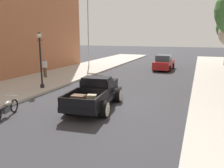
% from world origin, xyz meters
% --- Properties ---
extents(ground_plane, '(140.00, 140.00, 0.00)m').
position_xyz_m(ground_plane, '(0.00, 0.00, 0.00)').
color(ground_plane, '#333338').
extents(sidewalk_left, '(5.50, 64.00, 0.15)m').
position_xyz_m(sidewalk_left, '(-7.25, 0.00, 0.07)').
color(sidewalk_left, '#B7B2A8').
rests_on(sidewalk_left, ground).
extents(hotrod_truck_black, '(2.50, 5.05, 1.58)m').
position_xyz_m(hotrod_truck_black, '(-0.21, -0.64, 0.75)').
color(hotrod_truck_black, black).
rests_on(hotrod_truck_black, ground).
extents(motorcycle_parked, '(0.76, 2.07, 0.93)m').
position_xyz_m(motorcycle_parked, '(-3.39, -3.75, 0.44)').
color(motorcycle_parked, black).
rests_on(motorcycle_parked, ground).
extents(car_background_red, '(1.97, 4.35, 1.65)m').
position_xyz_m(car_background_red, '(1.19, 14.23, 0.77)').
color(car_background_red, '#AD1E1E').
rests_on(car_background_red, ground).
extents(pedestrian_sidewalk_left, '(0.53, 0.22, 1.65)m').
position_xyz_m(pedestrian_sidewalk_left, '(-7.75, 5.03, 1.09)').
color(pedestrian_sidewalk_left, brown).
rests_on(pedestrian_sidewalk_left, sidewalk_left).
extents(street_lamp_near, '(0.50, 0.32, 3.85)m').
position_xyz_m(street_lamp_near, '(-5.37, 1.50, 2.39)').
color(street_lamp_near, black).
rests_on(street_lamp_near, sidewalk_left).
extents(flagpole, '(1.74, 0.16, 9.16)m').
position_xyz_m(flagpole, '(-7.74, 14.08, 5.77)').
color(flagpole, '#B2B2B7').
rests_on(flagpole, sidewalk_left).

